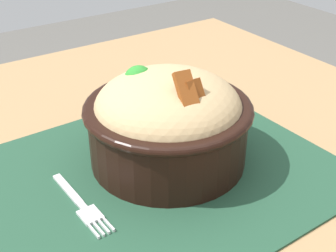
% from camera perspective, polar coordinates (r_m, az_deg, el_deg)
% --- Properties ---
extents(table, '(1.01, 0.94, 0.78)m').
position_cam_1_polar(table, '(0.63, -4.36, -13.01)').
color(table, '#99754C').
rests_on(table, ground_plane).
extents(placemat, '(0.45, 0.37, 0.00)m').
position_cam_1_polar(placemat, '(0.59, -2.01, -5.81)').
color(placemat, '#1E422D').
rests_on(placemat, table).
extents(bowl, '(0.21, 0.21, 0.14)m').
position_cam_1_polar(bowl, '(0.58, -0.03, 0.84)').
color(bowl, black).
rests_on(bowl, placemat).
extents(fork, '(0.02, 0.13, 0.00)m').
position_cam_1_polar(fork, '(0.55, -10.42, -9.50)').
color(fork, silver).
rests_on(fork, placemat).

